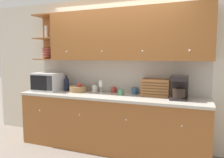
% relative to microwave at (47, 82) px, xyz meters
% --- Properties ---
extents(ground_plane, '(24.00, 24.00, 0.00)m').
position_rel_microwave_xyz_m(ground_plane, '(1.26, 0.32, -1.09)').
color(ground_plane, slate).
extents(wall_back, '(5.54, 0.06, 2.60)m').
position_rel_microwave_xyz_m(wall_back, '(1.26, 0.35, 0.21)').
color(wall_back, beige).
rests_on(wall_back, ground_plane).
extents(counter_unit, '(3.16, 0.69, 0.93)m').
position_rel_microwave_xyz_m(counter_unit, '(1.26, -0.00, -0.63)').
color(counter_unit, '#935628').
rests_on(counter_unit, ground_plane).
extents(backsplash_panel, '(3.14, 0.01, 0.57)m').
position_rel_microwave_xyz_m(backsplash_panel, '(1.26, 0.32, 0.12)').
color(backsplash_panel, '#B7B2A8').
rests_on(backsplash_panel, counter_unit).
extents(upper_cabinets, '(3.14, 0.37, 0.84)m').
position_rel_microwave_xyz_m(upper_cabinets, '(1.42, 0.15, 0.82)').
color(upper_cabinets, '#935628').
rests_on(upper_cabinets, backsplash_panel).
extents(microwave, '(0.50, 0.37, 0.33)m').
position_rel_microwave_xyz_m(microwave, '(0.00, 0.00, 0.00)').
color(microwave, silver).
rests_on(microwave, counter_unit).
extents(wine_bottle, '(0.09, 0.09, 0.29)m').
position_rel_microwave_xyz_m(wine_bottle, '(0.33, 0.14, -0.03)').
color(wine_bottle, black).
rests_on(wine_bottle, counter_unit).
extents(fruit_basket, '(0.31, 0.31, 0.16)m').
position_rel_microwave_xyz_m(fruit_basket, '(0.60, 0.09, -0.11)').
color(fruit_basket, '#937047').
rests_on(fruit_basket, counter_unit).
extents(storage_canister, '(0.12, 0.12, 0.13)m').
position_rel_microwave_xyz_m(storage_canister, '(0.88, 0.21, -0.10)').
color(storage_canister, silver).
rests_on(storage_canister, counter_unit).
extents(wine_glass, '(0.07, 0.07, 0.23)m').
position_rel_microwave_xyz_m(wine_glass, '(1.03, 0.13, -0.01)').
color(wine_glass, silver).
rests_on(wine_glass, counter_unit).
extents(mug, '(0.10, 0.09, 0.10)m').
position_rel_microwave_xyz_m(mug, '(1.22, 0.26, -0.12)').
color(mug, '#B73D38').
rests_on(mug, counter_unit).
extents(mug_patterned_third, '(0.09, 0.08, 0.10)m').
position_rel_microwave_xyz_m(mug_patterned_third, '(1.43, 0.03, -0.12)').
color(mug_patterned_third, '#4C845B').
rests_on(mug_patterned_third, counter_unit).
extents(mug_blue_second, '(0.10, 0.09, 0.10)m').
position_rel_microwave_xyz_m(mug_blue_second, '(1.61, 0.25, -0.11)').
color(mug_blue_second, '#38669E').
rests_on(mug_blue_second, counter_unit).
extents(bread_box, '(0.43, 0.26, 0.28)m').
position_rel_microwave_xyz_m(bread_box, '(1.98, 0.17, -0.03)').
color(bread_box, '#996033').
rests_on(bread_box, counter_unit).
extents(coffee_maker, '(0.25, 0.25, 0.36)m').
position_rel_microwave_xyz_m(coffee_maker, '(2.36, 0.02, 0.01)').
color(coffee_maker, black).
rests_on(coffee_maker, counter_unit).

